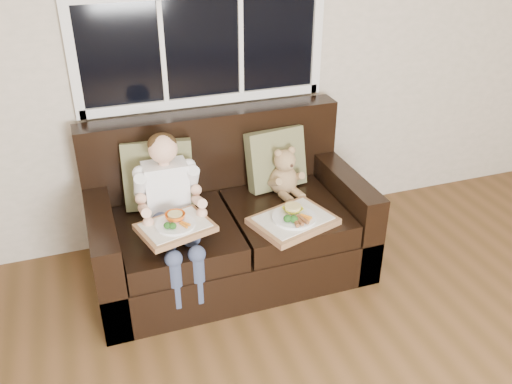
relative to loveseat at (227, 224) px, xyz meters
name	(u,v)px	position (x,y,z in m)	size (l,w,h in m)	color
loveseat	(227,224)	(0.00, 0.00, 0.00)	(1.70, 0.92, 0.96)	black
pillow_left	(158,175)	(-0.39, 0.15, 0.35)	(0.45, 0.26, 0.43)	olive
pillow_right	(276,159)	(0.39, 0.15, 0.34)	(0.41, 0.23, 0.40)	olive
child	(170,198)	(-0.37, -0.12, 0.33)	(0.37, 0.59, 0.84)	white
teddy_bear	(284,175)	(0.40, 0.04, 0.27)	(0.21, 0.26, 0.33)	tan
tray_left	(175,226)	(-0.39, -0.32, 0.26)	(0.45, 0.39, 0.09)	#936042
tray_right	(293,220)	(0.31, -0.34, 0.17)	(0.54, 0.47, 0.11)	#936042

